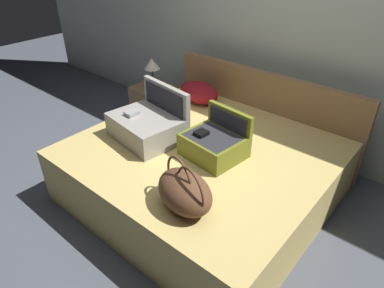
% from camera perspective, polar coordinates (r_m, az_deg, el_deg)
% --- Properties ---
extents(ground_plane, '(12.00, 12.00, 0.00)m').
position_cam_1_polar(ground_plane, '(2.87, -3.49, -12.34)').
color(ground_plane, '#4C515B').
extents(back_wall, '(8.00, 0.10, 2.60)m').
position_cam_1_polar(back_wall, '(3.49, 15.83, 19.38)').
color(back_wall, '#B7C1B2').
rests_on(back_wall, ground).
extents(bed, '(1.97, 1.83, 0.50)m').
position_cam_1_polar(bed, '(2.93, 1.74, -4.69)').
color(bed, tan).
rests_on(bed, ground).
extents(headboard, '(2.01, 0.08, 0.87)m').
position_cam_1_polar(headboard, '(3.52, 11.61, 4.96)').
color(headboard, olive).
rests_on(headboard, ground).
extents(hard_case_large, '(0.63, 0.54, 0.42)m').
position_cam_1_polar(hard_case_large, '(2.89, -7.38, 3.32)').
color(hard_case_large, gray).
rests_on(hard_case_large, bed).
extents(hard_case_medium, '(0.47, 0.43, 0.35)m').
position_cam_1_polar(hard_case_medium, '(2.65, 3.78, 0.19)').
color(hard_case_medium, olive).
rests_on(hard_case_medium, bed).
extents(duffel_bag, '(0.51, 0.41, 0.33)m').
position_cam_1_polar(duffel_bag, '(2.15, -1.23, -7.84)').
color(duffel_bag, brown).
rests_on(duffel_bag, bed).
extents(pillow_near_headboard, '(0.50, 0.36, 0.20)m').
position_cam_1_polar(pillow_near_headboard, '(3.53, 1.12, 8.61)').
color(pillow_near_headboard, maroon).
rests_on(pillow_near_headboard, bed).
extents(nightstand, '(0.44, 0.40, 0.47)m').
position_cam_1_polar(nightstand, '(4.10, -6.28, 6.38)').
color(nightstand, olive).
rests_on(nightstand, ground).
extents(table_lamp, '(0.18, 0.18, 0.34)m').
position_cam_1_polar(table_lamp, '(3.91, -6.71, 12.95)').
color(table_lamp, '#3F3833').
rests_on(table_lamp, nightstand).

